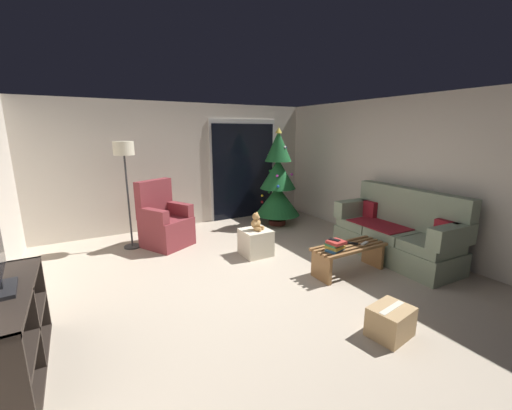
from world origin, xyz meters
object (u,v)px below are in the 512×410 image
object	(u,v)px
christmas_tree	(278,183)
couch	(397,233)
remote_white	(365,243)
armchair	(164,223)
ottoman	(256,242)
media_shelf	(4,344)
teddy_bear_honey	(256,223)
teddy_bear_chestnut_by_tree	(257,226)
coffee_table	(349,255)
remote_black	(352,243)
floor_lamp	(124,159)
cardboard_box_taped_mid_floor	(390,322)
book_stack	(335,246)
cell_phone	(334,240)

from	to	relation	value
christmas_tree	couch	bearing A→B (deg)	-75.77
remote_white	couch	bearing A→B (deg)	80.46
armchair	ottoman	xyz separation A→B (m)	(1.15, -1.15, -0.19)
armchair	media_shelf	size ratio (longest dim) A/B	0.81
remote_white	teddy_bear_honey	bearing A→B (deg)	-157.25
ottoman	teddy_bear_chestnut_by_tree	distance (m)	1.15
coffee_table	remote_black	xyz separation A→B (m)	(0.08, 0.02, 0.14)
armchair	teddy_bear_honey	world-z (taller)	armchair
coffee_table	remote_black	distance (m)	0.17
couch	christmas_tree	distance (m)	2.56
remote_black	floor_lamp	bearing A→B (deg)	102.20
couch	teddy_bear_honey	distance (m)	2.19
armchair	media_shelf	world-z (taller)	armchair
remote_black	floor_lamp	xyz separation A→B (m)	(-2.56, 2.52, 1.10)
floor_lamp	ottoman	distance (m)	2.50
teddy_bear_chestnut_by_tree	cardboard_box_taped_mid_floor	world-z (taller)	cardboard_box_taped_mid_floor
media_shelf	cardboard_box_taped_mid_floor	xyz separation A→B (m)	(3.10, -1.05, -0.21)
remote_white	book_stack	bearing A→B (deg)	-107.72
book_stack	cardboard_box_taped_mid_floor	xyz separation A→B (m)	(-0.38, -1.19, -0.32)
book_stack	christmas_tree	xyz separation A→B (m)	(0.75, 2.52, 0.42)
ottoman	book_stack	bearing A→B (deg)	-68.68
christmas_tree	armchair	distance (m)	2.44
cardboard_box_taped_mid_floor	armchair	bearing A→B (deg)	109.33
ottoman	teddy_bear_honey	xyz separation A→B (m)	(0.01, -0.01, 0.33)
couch	teddy_bear_chestnut_by_tree	size ratio (longest dim) A/B	6.91
coffee_table	teddy_bear_honey	xyz separation A→B (m)	(-0.80, 1.20, 0.27)
remote_white	teddy_bear_honey	size ratio (longest dim) A/B	0.55
couch	armchair	xyz separation A→B (m)	(-3.01, 2.33, 0.00)
ottoman	armchair	bearing A→B (deg)	134.93
cell_phone	remote_black	bearing A→B (deg)	-15.04
armchair	ottoman	world-z (taller)	armchair
armchair	teddy_bear_chestnut_by_tree	size ratio (longest dim) A/B	3.96
armchair	cardboard_box_taped_mid_floor	size ratio (longest dim) A/B	2.57
book_stack	cell_phone	xyz separation A→B (m)	(0.00, 0.02, 0.07)
armchair	remote_white	bearing A→B (deg)	-48.06
remote_black	ottoman	bearing A→B (deg)	93.32
media_shelf	remote_black	bearing A→B (deg)	3.05
media_shelf	ottoman	bearing A→B (deg)	25.05
coffee_table	floor_lamp	world-z (taller)	floor_lamp
remote_black	cardboard_box_taped_mid_floor	distance (m)	1.50
teddy_bear_chestnut_by_tree	teddy_bear_honey	bearing A→B (deg)	-120.45
remote_white	cell_phone	xyz separation A→B (m)	(-0.54, 0.04, 0.13)
couch	book_stack	xyz separation A→B (m)	(-1.37, -0.08, 0.07)
remote_black	remote_white	xyz separation A→B (m)	(0.15, -0.08, 0.00)
coffee_table	floor_lamp	size ratio (longest dim) A/B	0.62
book_stack	ottoman	bearing A→B (deg)	111.32
armchair	christmas_tree	bearing A→B (deg)	2.59
coffee_table	floor_lamp	bearing A→B (deg)	134.24
floor_lamp	remote_white	bearing A→B (deg)	-43.94
christmas_tree	cardboard_box_taped_mid_floor	world-z (taller)	christmas_tree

